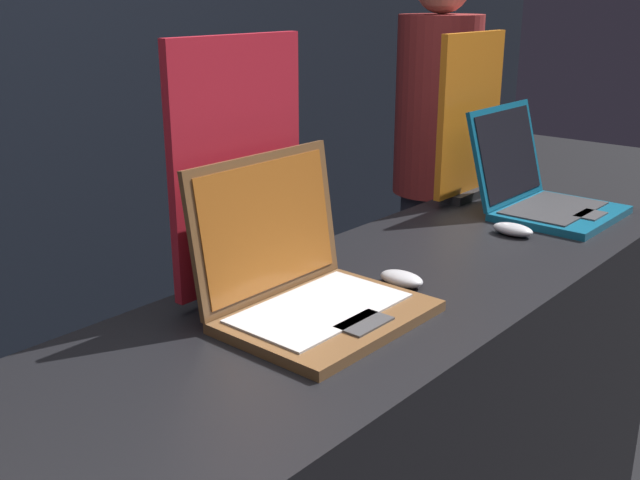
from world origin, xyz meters
TOP-DOWN VIEW (x-y plane):
  - laptop_middle at (-0.00, 0.32)m, footprint 0.37×0.32m
  - mouse_middle at (0.24, 0.26)m, footprint 0.06×0.10m
  - promo_stand_middle at (-0.00, 0.49)m, footprint 0.32×0.07m
  - laptop_back at (0.92, 0.29)m, footprint 0.33×0.35m
  - mouse_back at (0.69, 0.25)m, footprint 0.06×0.10m
  - promo_stand_back at (0.92, 0.52)m, footprint 0.31×0.07m
  - person_bystander at (1.47, 0.97)m, footprint 0.32×0.32m

SIDE VIEW (x-z plane):
  - person_bystander at x=1.47m, z-range 0.03..1.69m
  - mouse_middle at x=0.24m, z-range 0.96..0.99m
  - mouse_back at x=0.69m, z-range 0.96..0.99m
  - laptop_back at x=0.92m, z-range 0.89..1.17m
  - laptop_middle at x=0.00m, z-range 0.88..1.17m
  - promo_stand_back at x=0.92m, z-range 0.95..1.42m
  - promo_stand_middle at x=0.00m, z-range 0.95..1.45m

